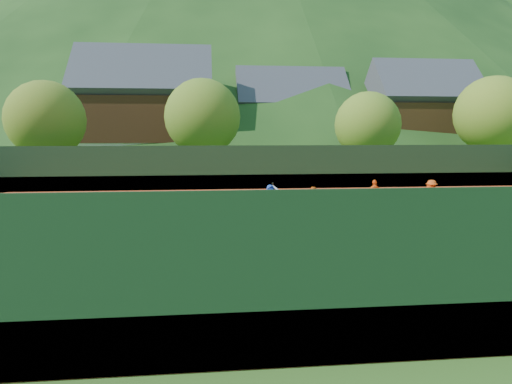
{
  "coord_description": "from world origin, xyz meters",
  "views": [
    {
      "loc": [
        -3.57,
        -19.1,
        3.93
      ],
      "look_at": [
        -1.57,
        0.0,
        1.4
      ],
      "focal_mm": 32.0,
      "sensor_mm": 36.0,
      "label": 1
    }
  ],
  "objects": [
    {
      "name": "ball_hopper",
      "position": [
        -5.78,
        -3.61,
        0.77
      ],
      "size": [
        0.57,
        0.57,
        1.0
      ],
      "color": "black",
      "rests_on": "clay_court"
    },
    {
      "name": "tennis_ball_18",
      "position": [
        6.44,
        -2.13,
        0.05
      ],
      "size": [
        0.07,
        0.07,
        0.07
      ],
      "primitive_type": "sphere",
      "color": "#D8EF27",
      "rests_on": "clay_court"
    },
    {
      "name": "student_d",
      "position": [
        7.41,
        2.25,
        0.8
      ],
      "size": [
        1.07,
        0.71,
        1.56
      ],
      "primitive_type": "imported",
      "rotation": [
        0.0,
        0.0,
        3.28
      ],
      "color": "#D44B12",
      "rests_on": "clay_court"
    },
    {
      "name": "student_a",
      "position": [
        1.16,
        1.2,
        0.73
      ],
      "size": [
        0.8,
        0.69,
        1.43
      ],
      "primitive_type": "imported",
      "rotation": [
        0.0,
        0.0,
        3.38
      ],
      "color": "#D15E12",
      "rests_on": "clay_court"
    },
    {
      "name": "mountain_far_right",
      "position": [
        90.0,
        150.0,
        47.5
      ],
      "size": [
        260.0,
        260.0,
        95.0
      ],
      "primitive_type": "cone",
      "color": "#153211",
      "rests_on": "ground"
    },
    {
      "name": "tree_b",
      "position": [
        -4.0,
        20.0,
        5.19
      ],
      "size": [
        6.4,
        6.4,
        8.4
      ],
      "color": "#432A1A",
      "rests_on": "ground"
    },
    {
      "name": "ground",
      "position": [
        0.0,
        0.0,
        0.0
      ],
      "size": [
        400.0,
        400.0,
        0.0
      ],
      "primitive_type": "plane",
      "color": "#295019",
      "rests_on": "ground"
    },
    {
      "name": "tennis_ball_24",
      "position": [
        1.2,
        -4.66,
        0.05
      ],
      "size": [
        0.07,
        0.07,
        0.07
      ],
      "primitive_type": "sphere",
      "color": "#D8EF27",
      "rests_on": "clay_court"
    },
    {
      "name": "tennis_ball_29",
      "position": [
        -0.54,
        -2.43,
        0.05
      ],
      "size": [
        0.07,
        0.07,
        0.07
      ],
      "primitive_type": "sphere",
      "color": "#D8EF27",
      "rests_on": "clay_court"
    },
    {
      "name": "tennis_ball_13",
      "position": [
        -5.96,
        -6.08,
        0.05
      ],
      "size": [
        0.07,
        0.07,
        0.07
      ],
      "primitive_type": "sphere",
      "color": "#D8EF27",
      "rests_on": "clay_court"
    },
    {
      "name": "tennis_ball_11",
      "position": [
        1.2,
        -5.44,
        0.05
      ],
      "size": [
        0.07,
        0.07,
        0.07
      ],
      "primitive_type": "sphere",
      "color": "#D8EF27",
      "rests_on": "clay_court"
    },
    {
      "name": "tennis_ball_3",
      "position": [
        -8.42,
        -5.61,
        0.05
      ],
      "size": [
        0.07,
        0.07,
        0.07
      ],
      "primitive_type": "sphere",
      "color": "#D8EF27",
      "rests_on": "clay_court"
    },
    {
      "name": "tennis_ball_9",
      "position": [
        -5.78,
        -5.62,
        0.05
      ],
      "size": [
        0.07,
        0.07,
        0.07
      ],
      "primitive_type": "sphere",
      "color": "#D8EF27",
      "rests_on": "clay_court"
    },
    {
      "name": "tennis_ball_15",
      "position": [
        -5.34,
        -6.2,
        0.05
      ],
      "size": [
        0.07,
        0.07,
        0.07
      ],
      "primitive_type": "sphere",
      "color": "#D8EF27",
      "rests_on": "clay_court"
    },
    {
      "name": "tennis_ball_23",
      "position": [
        6.38,
        -2.33,
        0.05
      ],
      "size": [
        0.07,
        0.07,
        0.07
      ],
      "primitive_type": "sphere",
      "color": "#D8EF27",
      "rests_on": "clay_court"
    },
    {
      "name": "tennis_ball_2",
      "position": [
        2.99,
        -6.11,
        0.05
      ],
      "size": [
        0.07,
        0.07,
        0.07
      ],
      "primitive_type": "sphere",
      "color": "#D8EF27",
      "rests_on": "clay_court"
    },
    {
      "name": "tennis_ball_19",
      "position": [
        -5.02,
        -2.35,
        0.05
      ],
      "size": [
        0.07,
        0.07,
        0.07
      ],
      "primitive_type": "sphere",
      "color": "#D8EF27",
      "rests_on": "clay_court"
    },
    {
      "name": "tennis_ball_10",
      "position": [
        -0.4,
        -9.19,
        0.05
      ],
      "size": [
        0.07,
        0.07,
        0.07
      ],
      "primitive_type": "sphere",
      "color": "#D8EF27",
      "rests_on": "clay_court"
    },
    {
      "name": "student_c",
      "position": [
        7.37,
        2.25,
        0.75
      ],
      "size": [
        0.75,
        0.52,
        1.46
      ],
      "primitive_type": "imported",
      "rotation": [
        0.0,
        0.0,
        3.23
      ],
      "color": "#F35415",
      "rests_on": "clay_court"
    },
    {
      "name": "coach",
      "position": [
        -1.12,
        -1.37,
        0.94
      ],
      "size": [
        0.72,
        0.52,
        1.84
      ],
      "primitive_type": "imported",
      "rotation": [
        0.0,
        0.0,
        -0.12
      ],
      "color": "#1A3DAD",
      "rests_on": "clay_court"
    },
    {
      "name": "tennis_ball_28",
      "position": [
        -6.51,
        -2.4,
        0.05
      ],
      "size": [
        0.07,
        0.07,
        0.07
      ],
      "primitive_type": "sphere",
      "color": "#D8EF27",
      "rests_on": "clay_court"
    },
    {
      "name": "clay_court",
      "position": [
        0.0,
        0.0,
        0.01
      ],
      "size": [
        40.0,
        24.0,
        0.02
      ],
      "primitive_type": "cube",
      "color": "#BF441E",
      "rests_on": "ground"
    },
    {
      "name": "tennis_ball_0",
      "position": [
        2.71,
        -9.41,
        0.05
      ],
      "size": [
        0.07,
        0.07,
        0.07
      ],
      "primitive_type": "sphere",
      "color": "#D8EF27",
      "rests_on": "clay_court"
    },
    {
      "name": "chalet_left",
      "position": [
        -10.0,
        30.0,
        5.65
      ],
      "size": [
        13.8,
        9.93,
        12.92
      ],
      "color": "beige",
      "rests_on": "ground"
    },
    {
      "name": "tennis_ball_25",
      "position": [
        -2.23,
        -2.37,
        0.05
      ],
      "size": [
        0.07,
        0.07,
        0.07
      ],
      "primitive_type": "sphere",
      "color": "#D8EF27",
      "rests_on": "clay_court"
    },
    {
      "name": "tennis_ball_14",
      "position": [
        1.63,
        -4.98,
        0.05
      ],
      "size": [
        0.07,
        0.07,
        0.07
      ],
      "primitive_type": "sphere",
      "color": "#D8EF27",
      "rests_on": "clay_court"
    },
    {
      "name": "tennis_ball_4",
      "position": [
        5.92,
        -2.56,
        0.05
      ],
      "size": [
        0.07,
        0.07,
        0.07
      ],
      "primitive_type": "sphere",
      "color": "#D8EF27",
      "rests_on": "clay_court"
    },
    {
      "name": "chalet_mid",
      "position": [
        6.0,
        34.0,
        4.99
      ],
      "size": [
        12.65,
        8.82,
        11.45
      ],
      "color": "beige",
      "rests_on": "ground"
    },
    {
      "name": "tennis_ball_7",
      "position": [
        -0.08,
        -3.55,
        0.05
      ],
      "size": [
        0.07,
        0.07,
        0.07
      ],
      "primitive_type": "sphere",
      "color": "#D8EF27",
      "rests_on": "clay_court"
    },
    {
      "name": "tennis_ball_5",
      "position": [
        4.6,
        -3.11,
        0.05
      ],
      "size": [
        0.07,
        0.07,
        0.07
      ],
      "primitive_type": "sphere",
      "color": "#D8EF27",
      "rests_on": "clay_court"
    },
    {
      "name": "tennis_ball_26",
      "position": [
        -6.14,
        -4.16,
        0.05
      ],
      "size": [
        0.07,
        0.07,
        0.07
      ],
      "primitive_type": "sphere",
      "color": "#D8EF27",
      "rests_on": "clay_court"
    },
    {
      "name": "court_lines",
      "position": [
        0.0,
        0.0,
        0.02
      ],
      "size": [
        23.83,
        11.03,
        0.0
      ],
      "color": "white",
      "rests_on": "clay_court"
    },
    {
      "name": "tree_d",
      "position": [
        22.0,
        20.0,
        5.52
      ],
      "size": [
        6.8,
        6.8,
        8.93
      ],
      "color": "#3F2819",
      "rests_on": "ground"
    },
    {
      "name": "tennis_ball_1",
      "position": [
        -6.78,
        -2.07,
        0.05
      ],
      "size": [
        0.07,
        0.07,
        0.07
      ],
      "primitive_type": "sphere",
      "color": "#D8EF27",
      "rests_on": "clay_court"
    },
    {
      "name": "tennis_net",
      "position": [
        0.0,
        0.0,
        0.52
      ],
      "size": [
        0.1,
        12.07,
        1.1
      ],
      "color": "black",
      "rests_on": "clay_court"
    },
    {
      "name": "tree_c",
      "position": [
        10.0,
        19.0,
        4.54
      ],
      "size": [
        5.6,
        5.6,
        7.35
      ],
      "color": "#3D2518",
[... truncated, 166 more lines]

